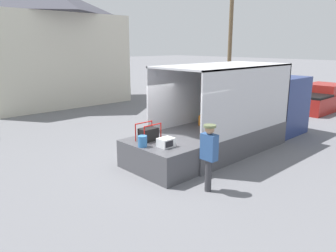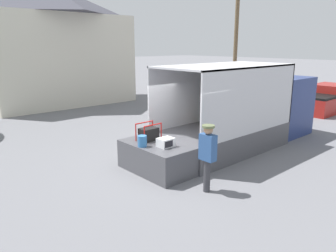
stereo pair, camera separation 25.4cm
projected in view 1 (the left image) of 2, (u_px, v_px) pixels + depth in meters
The scene contains 10 objects.
ground_plane at pixel (172, 166), 10.63m from camera, with size 160.00×160.00×0.00m, color slate.
box_truck at pixel (249, 116), 13.29m from camera, with size 7.39×2.47×3.14m.
tailgate_deck at pixel (156, 158), 10.08m from camera, with size 1.31×2.34×0.89m, color #4C4C51.
microwave at pixel (166, 142), 9.68m from camera, with size 0.46×0.39×0.26m.
portable_generator at pixel (149, 134), 10.29m from camera, with size 0.71×0.47×0.56m.
orange_bucket at pixel (142, 141), 9.67m from camera, with size 0.27×0.27×0.33m.
worker_person at pixel (209, 151), 8.55m from camera, with size 0.33×0.44×1.83m.
pickup_truck_red at pixel (320, 99), 19.67m from camera, with size 4.95×2.00×1.52m.
house_backdrop at pixel (45, 43), 21.49m from camera, with size 9.28×6.86×7.67m.
utility_pole at pixel (230, 39), 23.24m from camera, with size 1.80×0.28×8.10m.
Camera 1 is at (-6.93, -7.20, 3.84)m, focal length 35.00 mm.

